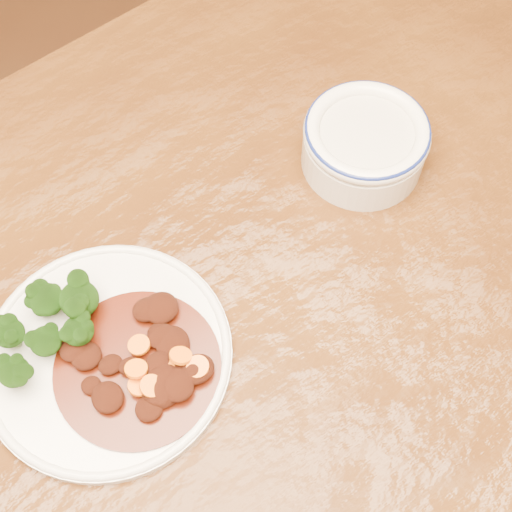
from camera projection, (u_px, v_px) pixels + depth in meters
ground at (225, 509)px, 1.34m from camera, size 4.00×4.00×0.00m
dining_table at (200, 402)px, 0.75m from camera, size 1.61×1.10×0.75m
dinner_plate at (107, 355)px, 0.68m from camera, size 0.24×0.24×0.02m
broccoli_florets at (51, 324)px, 0.67m from camera, size 0.12×0.08×0.04m
mince_stew at (147, 364)px, 0.67m from camera, size 0.16×0.16×0.03m
dip_bowl at (365, 142)px, 0.77m from camera, size 0.14×0.14×0.06m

